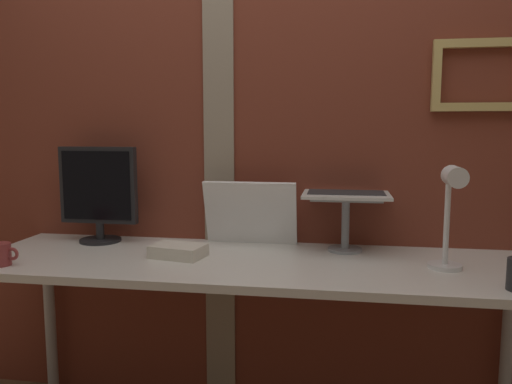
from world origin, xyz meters
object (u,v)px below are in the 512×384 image
at_px(desk_lamp, 451,207).
at_px(coffee_mug, 0,254).
at_px(monitor, 98,190).
at_px(laptop, 346,181).
at_px(whiteboard_panel, 250,213).

height_order(desk_lamp, coffee_mug, desk_lamp).
bearing_deg(desk_lamp, monitor, 169.82).
bearing_deg(laptop, whiteboard_panel, -175.92).
xyz_separation_m(laptop, whiteboard_panel, (-0.40, -0.03, -0.14)).
bearing_deg(coffee_mug, desk_lamp, 6.05).
relative_size(whiteboard_panel, coffee_mug, 3.35).
xyz_separation_m(desk_lamp, coffee_mug, (-1.61, -0.17, -0.19)).
relative_size(laptop, desk_lamp, 0.93).
bearing_deg(desk_lamp, laptop, 136.85).
bearing_deg(desk_lamp, coffee_mug, -173.95).
distance_m(laptop, whiteboard_panel, 0.43).
distance_m(monitor, desk_lamp, 1.45).
relative_size(monitor, laptop, 1.20).
distance_m(desk_lamp, coffee_mug, 1.63).
bearing_deg(coffee_mug, whiteboard_panel, 28.99).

